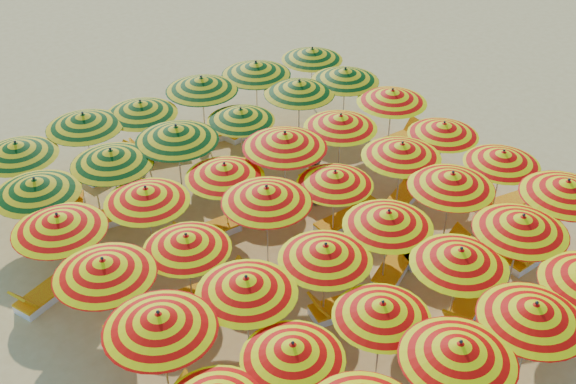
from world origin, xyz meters
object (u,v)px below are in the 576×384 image
(umbrella_33, at_px, (241,115))
(lounger_24, at_px, (111,168))
(umbrella_28, at_px, (341,121))
(lounger_13, at_px, (405,195))
(umbrella_15, at_px, (388,219))
(beachgoer_b, at_px, (315,178))
(lounger_11, at_px, (214,289))
(lounger_27, at_px, (246,129))
(umbrella_39, at_px, (202,84))
(umbrella_19, at_px, (186,242))
(umbrella_18, at_px, (104,267))
(lounger_6, at_px, (344,306))
(lounger_16, at_px, (207,232))
(lounger_10, at_px, (145,326))
(umbrella_17, at_px, (503,158))
(lounger_4, at_px, (530,255))
(umbrella_21, at_px, (335,178))
(umbrella_25, at_px, (146,195))
(umbrella_37, at_px, (84,121))
(umbrella_26, at_px, (225,171))
(lounger_12, at_px, (345,220))
(umbrella_16, at_px, (452,180))
(umbrella_29, at_px, (392,96))
(umbrella_11, at_px, (567,188))
(umbrella_20, at_px, (267,195))
(lounger_7, at_px, (395,265))
(umbrella_27, at_px, (285,140))
(lounger_26, at_px, (218,133))
(umbrella_10, at_px, (522,224))
(umbrella_8, at_px, (382,310))
(umbrella_38, at_px, (141,108))
(lounger_20, at_px, (65,234))
(umbrella_40, at_px, (256,68))
(umbrella_14, at_px, (325,252))
(lounger_23, at_px, (55,202))
(lounger_3, at_px, (464,310))
(lounger_9, at_px, (504,205))
(lounger_8, at_px, (436,252))
(lounger_15, at_px, (137,261))
(lounger_25, at_px, (159,153))
(lounger_14, at_px, (48,293))
(lounger_22, at_px, (231,174))
(lounger_17, at_px, (302,193))
(umbrella_35, at_px, (345,75))
(umbrella_22, at_px, (402,150))
(umbrella_23, at_px, (444,129))
(umbrella_36, at_px, (17,149))
(umbrella_13, at_px, (246,285))
(umbrella_12, at_px, (159,321))

(umbrella_33, xyz_separation_m, lounger_24, (-3.30, 2.21, -1.71))
(umbrella_28, bearing_deg, lounger_13, -65.71)
(umbrella_15, height_order, beachgoer_b, umbrella_15)
(umbrella_15, relative_size, lounger_11, 1.56)
(lounger_27, bearing_deg, umbrella_39, -23.04)
(umbrella_15, bearing_deg, lounger_24, 110.37)
(umbrella_19, bearing_deg, umbrella_18, 177.16)
(lounger_6, xyz_separation_m, lounger_13, (4.34, 2.41, 0.00))
(lounger_16, bearing_deg, lounger_10, 38.64)
(umbrella_17, xyz_separation_m, lounger_11, (-7.84, 1.90, -1.74))
(umbrella_15, xyz_separation_m, lounger_4, (3.62, -1.60, -1.83))
(umbrella_21, xyz_separation_m, lounger_11, (-3.73, -0.05, -1.70))
(umbrella_25, height_order, umbrella_37, umbrella_37)
(umbrella_26, distance_m, lounger_12, 3.65)
(umbrella_16, height_order, umbrella_29, umbrella_16)
(umbrella_11, relative_size, lounger_27, 1.55)
(umbrella_18, xyz_separation_m, umbrella_20, (4.26, 0.11, 0.01))
(lounger_7, bearing_deg, umbrella_17, -23.88)
(umbrella_11, relative_size, umbrella_20, 0.98)
(umbrella_27, relative_size, umbrella_33, 1.22)
(lounger_26, bearing_deg, umbrella_10, 111.83)
(umbrella_8, height_order, umbrella_38, umbrella_38)
(lounger_20, bearing_deg, lounger_24, -126.07)
(umbrella_38, distance_m, umbrella_39, 2.12)
(umbrella_40, height_order, lounger_11, umbrella_40)
(umbrella_18, bearing_deg, umbrella_14, -29.03)
(lounger_6, relative_size, lounger_23, 1.00)
(umbrella_16, distance_m, lounger_13, 2.89)
(umbrella_8, height_order, lounger_24, umbrella_8)
(umbrella_8, distance_m, lounger_3, 3.33)
(umbrella_8, relative_size, lounger_9, 1.41)
(lounger_8, height_order, lounger_15, same)
(umbrella_18, distance_m, lounger_11, 3.16)
(lounger_25, bearing_deg, lounger_14, 55.75)
(umbrella_10, relative_size, lounger_22, 1.30)
(umbrella_26, bearing_deg, beachgoer_b, -5.29)
(umbrella_28, distance_m, lounger_17, 2.33)
(umbrella_27, height_order, beachgoer_b, umbrella_27)
(umbrella_35, bearing_deg, umbrella_38, 162.27)
(umbrella_22, height_order, lounger_25, umbrella_22)
(umbrella_23, bearing_deg, lounger_17, 153.21)
(umbrella_33, bearing_deg, lounger_8, -75.54)
(umbrella_29, distance_m, umbrella_36, 10.76)
(umbrella_13, bearing_deg, lounger_8, -1.44)
(umbrella_29, distance_m, lounger_9, 4.60)
(umbrella_20, height_order, lounger_14, umbrella_20)
(umbrella_12, xyz_separation_m, umbrella_37, (2.09, 8.32, -0.07))
(umbrella_14, xyz_separation_m, umbrella_15, (1.90, 0.04, 0.03))
(umbrella_8, bearing_deg, umbrella_27, 71.03)
(umbrella_25, relative_size, beachgoer_b, 1.76)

